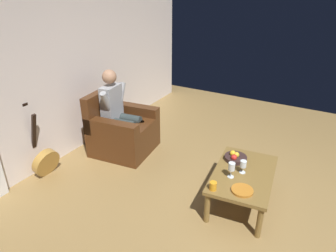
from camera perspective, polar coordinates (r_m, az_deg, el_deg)
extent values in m
plane|color=olive|center=(3.62, 18.97, -16.36)|extent=(7.16, 7.16, 0.00)
cube|color=silver|center=(4.39, -20.20, 11.62)|extent=(6.20, 0.06, 2.79)
cube|color=#482712|center=(4.61, -8.18, -2.42)|extent=(0.91, 0.90, 0.38)
cube|color=#482712|center=(4.48, -7.71, 0.15)|extent=(0.58, 0.75, 0.10)
cube|color=#482712|center=(4.74, -6.41, 2.61)|extent=(0.25, 0.83, 0.24)
cube|color=#482712|center=(4.23, -10.69, -0.63)|extent=(0.25, 0.83, 0.24)
cube|color=#482712|center=(4.60, -12.26, 3.42)|extent=(0.82, 0.22, 0.53)
cube|color=#95989C|center=(4.47, -10.57, 4.26)|extent=(0.36, 0.22, 0.52)
sphere|color=#A87A5B|center=(4.35, -10.99, 9.09)|extent=(0.20, 0.20, 0.20)
cylinder|color=#2D3737|center=(4.54, -7.50, 1.41)|extent=(0.18, 0.42, 0.13)
cylinder|color=#2D3737|center=(4.56, -5.10, -1.90)|extent=(0.13, 0.13, 0.48)
cylinder|color=#95989C|center=(4.57, -8.80, 6.39)|extent=(0.21, 0.11, 0.29)
cylinder|color=#2D3737|center=(4.39, -8.74, 0.46)|extent=(0.18, 0.42, 0.13)
cylinder|color=#2D3737|center=(4.41, -6.25, -2.96)|extent=(0.13, 0.13, 0.48)
cylinder|color=#95989C|center=(4.25, -11.58, 4.69)|extent=(0.21, 0.11, 0.29)
cube|color=brown|center=(3.54, 14.02, -8.80)|extent=(1.09, 0.75, 0.04)
cylinder|color=brown|center=(4.02, 18.78, -8.40)|extent=(0.06, 0.06, 0.37)
cylinder|color=brown|center=(3.27, 16.83, -16.97)|extent=(0.06, 0.06, 0.37)
cylinder|color=brown|center=(4.07, 11.23, -6.96)|extent=(0.06, 0.06, 0.37)
cylinder|color=brown|center=(3.33, 7.38, -14.99)|extent=(0.06, 0.06, 0.37)
cylinder|color=#A87C36|center=(4.32, -21.96, -6.37)|extent=(0.37, 0.20, 0.38)
cylinder|color=black|center=(4.28, -21.58, -6.34)|extent=(0.10, 0.03, 0.10)
cube|color=black|center=(4.22, -23.93, -0.94)|extent=(0.05, 0.17, 0.51)
cube|color=black|center=(4.17, -25.39, 3.11)|extent=(0.07, 0.07, 0.14)
cylinder|color=silver|center=(3.52, 13.80, -8.46)|extent=(0.07, 0.07, 0.01)
cylinder|color=silver|center=(3.50, 13.86, -7.94)|extent=(0.01, 0.01, 0.07)
cylinder|color=silver|center=(3.46, 13.99, -6.93)|extent=(0.07, 0.07, 0.08)
cylinder|color=#590C19|center=(3.48, 13.95, -7.23)|extent=(0.06, 0.06, 0.03)
cylinder|color=silver|center=(3.42, 11.70, -9.33)|extent=(0.07, 0.07, 0.01)
cylinder|color=silver|center=(3.40, 11.77, -8.68)|extent=(0.01, 0.01, 0.09)
cylinder|color=silver|center=(3.35, 11.90, -7.46)|extent=(0.07, 0.07, 0.09)
cylinder|color=#590C19|center=(3.36, 11.86, -7.81)|extent=(0.06, 0.06, 0.03)
cylinder|color=#312120|center=(3.73, 12.60, -5.90)|extent=(0.27, 0.27, 0.05)
sphere|color=red|center=(3.65, 12.30, -5.78)|extent=(0.07, 0.07, 0.07)
sphere|color=gold|center=(3.70, 12.74, -5.29)|extent=(0.07, 0.07, 0.07)
sphere|color=gold|center=(3.72, 12.10, -5.04)|extent=(0.07, 0.07, 0.07)
cylinder|color=#B66F24|center=(3.24, 13.79, -11.67)|extent=(0.22, 0.22, 0.02)
cylinder|color=orange|center=(3.19, 8.47, -11.08)|extent=(0.07, 0.07, 0.09)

